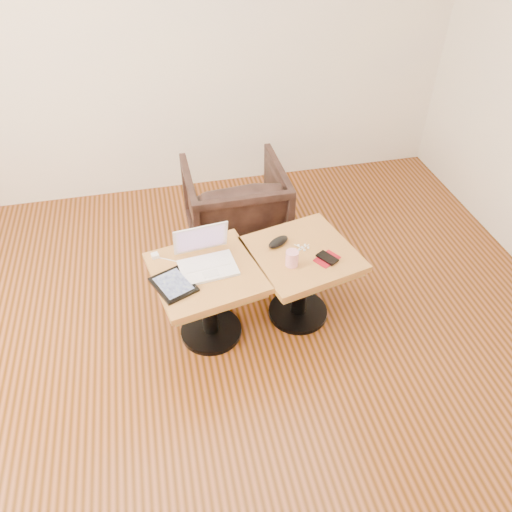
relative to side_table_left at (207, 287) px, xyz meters
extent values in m
cube|color=#452407|center=(0.04, -0.49, -0.40)|extent=(4.50, 4.50, 0.01)
cube|color=silver|center=(0.04, 1.76, 0.95)|extent=(4.50, 0.02, 2.70)
cylinder|color=black|center=(0.00, 0.00, -0.38)|extent=(0.38, 0.38, 0.03)
cylinder|color=black|center=(0.00, 0.00, -0.13)|extent=(0.09, 0.09, 0.46)
cube|color=olive|center=(0.00, 0.00, 0.07)|extent=(0.63, 0.63, 0.04)
cube|color=olive|center=(0.00, 0.00, 0.11)|extent=(0.68, 0.68, 0.04)
cylinder|color=black|center=(0.58, 0.04, -0.38)|extent=(0.38, 0.38, 0.03)
cylinder|color=black|center=(0.58, 0.04, -0.13)|extent=(0.09, 0.09, 0.46)
cube|color=olive|center=(0.58, 0.04, 0.07)|extent=(0.64, 0.64, 0.04)
cube|color=olive|center=(0.58, 0.04, 0.11)|extent=(0.70, 0.70, 0.04)
cube|color=white|center=(0.01, 0.01, 0.14)|extent=(0.33, 0.25, 0.02)
cube|color=silver|center=(0.01, 0.04, 0.15)|extent=(0.27, 0.13, 0.00)
cube|color=silver|center=(0.02, -0.05, 0.15)|extent=(0.09, 0.07, 0.00)
cube|color=white|center=(0.00, 0.14, 0.25)|extent=(0.32, 0.09, 0.20)
cube|color=#9B3945|center=(0.00, 0.14, 0.25)|extent=(0.28, 0.08, 0.17)
cube|color=black|center=(-0.19, -0.09, 0.14)|extent=(0.27, 0.29, 0.02)
cube|color=#191E38|center=(-0.19, -0.09, 0.15)|extent=(0.22, 0.24, 0.00)
cube|color=white|center=(-0.27, 0.18, 0.14)|extent=(0.05, 0.05, 0.02)
ellipsoid|color=black|center=(0.45, 0.13, 0.15)|extent=(0.16, 0.13, 0.05)
cylinder|color=#E24263|center=(0.48, -0.06, 0.18)|extent=(0.09, 0.09, 0.09)
sphere|color=white|center=(0.58, 0.07, 0.14)|extent=(0.02, 0.02, 0.02)
sphere|color=white|center=(0.60, 0.08, 0.14)|extent=(0.02, 0.02, 0.02)
sphere|color=white|center=(0.56, 0.09, 0.14)|extent=(0.02, 0.02, 0.02)
sphere|color=white|center=(0.61, 0.05, 0.14)|extent=(0.02, 0.02, 0.02)
sphere|color=white|center=(0.56, 0.05, 0.14)|extent=(0.02, 0.02, 0.02)
sphere|color=white|center=(0.59, 0.04, 0.14)|extent=(0.02, 0.02, 0.02)
cylinder|color=white|center=(0.58, 0.07, 0.13)|extent=(0.08, 0.05, 0.00)
cube|color=maroon|center=(0.69, -0.06, 0.13)|extent=(0.17, 0.15, 0.01)
cube|color=black|center=(0.69, -0.06, 0.14)|extent=(0.12, 0.14, 0.01)
imported|color=black|center=(0.33, 0.87, -0.07)|extent=(0.69, 0.71, 0.64)
camera|label=1|loc=(-0.18, -2.08, 2.01)|focal=35.00mm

